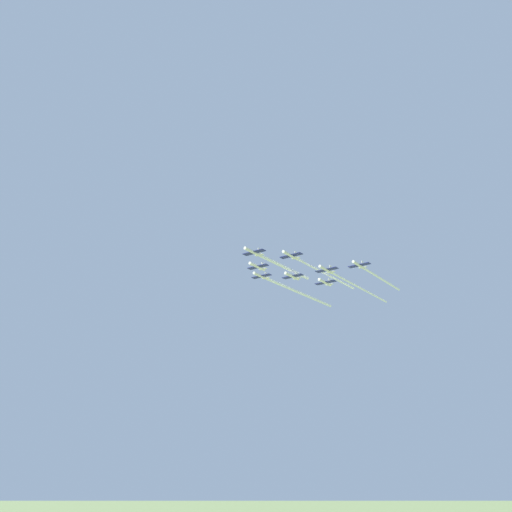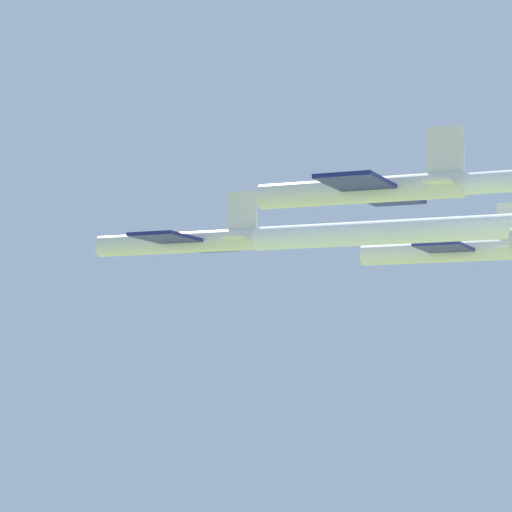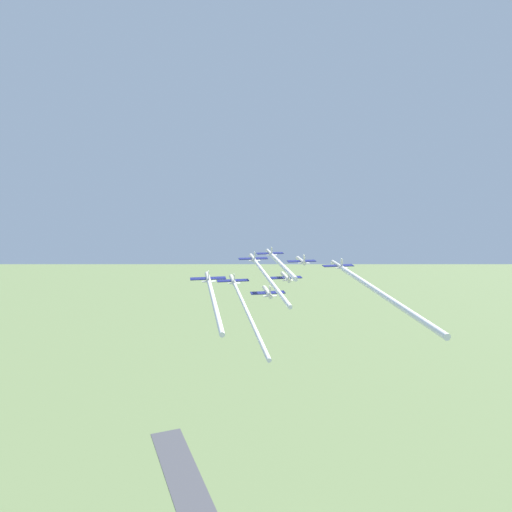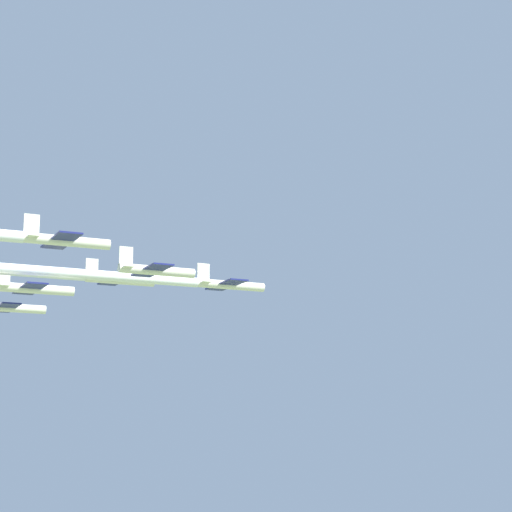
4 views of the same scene
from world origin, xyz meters
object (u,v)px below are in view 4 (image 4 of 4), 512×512
Objects in this scene: jet_0 at (228,285)px; jet_1 at (117,279)px; jet_2 at (154,270)px; jet_4 at (32,288)px; jet_3 at (8,307)px; jet_5 at (64,240)px.

jet_0 is 1.00× the size of jet_1.
jet_2 is 14.63m from jet_4.
jet_5 is (-21.95, -19.58, 3.20)m from jet_3.
jet_5 reaches higher than jet_0.
jet_3 is 14.71m from jet_4.
jet_3 is (-2.83, 14.23, -3.43)m from jet_1.
jet_3 is (-5.67, 28.45, -2.51)m from jet_0.
jet_2 is at bearing 120.47° from jet_5.
jet_1 is 25.36m from jet_5.
jet_2 is 1.00× the size of jet_3.
jet_5 is at bearing -0.00° from jet_3.
jet_1 is at bearing 59.53° from jet_3.
jet_2 is at bearing 0.00° from jet_1.
jet_1 is at bearing 120.47° from jet_4.
jet_2 reaches higher than jet_3.
jet_2 is at bearing 59.53° from jet_4.
jet_4 is 14.99m from jet_5.
jet_1 is (-2.83, 14.23, 0.92)m from jet_0.
jet_1 is 1.00× the size of jet_4.
jet_4 is 1.00× the size of jet_5.
jet_1 reaches higher than jet_5.
jet_1 is at bearing -120.47° from jet_0.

